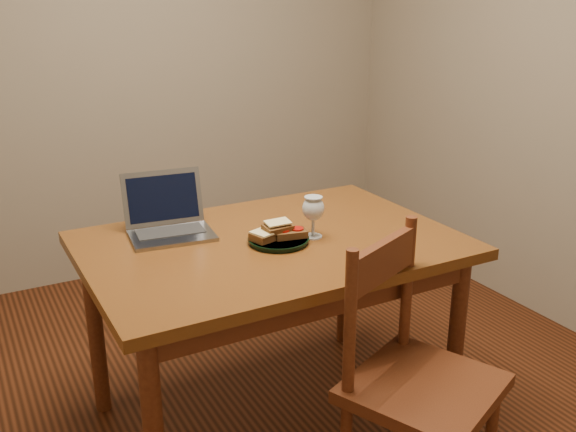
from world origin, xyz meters
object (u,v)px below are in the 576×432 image
milk_glass (313,217)px  chair (418,369)px  plate (279,240)px  table (271,262)px  laptop (168,217)px

milk_glass → chair: bearing=-86.2°
plate → milk_glass: 0.15m
plate → milk_glass: bearing=-4.0°
table → chair: (0.18, -0.61, -0.16)m
milk_glass → laptop: size_ratio=0.48×
plate → laptop: (-0.30, 0.29, 0.05)m
milk_glass → laptop: laptop is taller
table → laptop: size_ratio=4.04×
milk_glass → laptop: bearing=145.4°
table → plate: 0.10m
plate → laptop: size_ratio=0.68×
chair → table: bearing=83.2°
chair → plate: 0.65m
plate → laptop: laptop is taller
plate → laptop: bearing=136.0°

